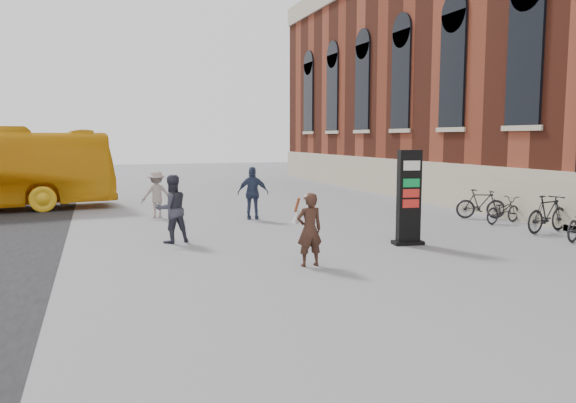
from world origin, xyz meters
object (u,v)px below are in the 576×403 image
object	(u,v)px
pedestrian_a	(172,209)
woman	(309,229)
info_pylon	(409,198)
pedestrian_b	(157,194)
bike_6	(503,210)
bike_5	(548,214)
pedestrian_c	(253,193)
bike_7	(481,204)

from	to	relation	value
pedestrian_a	woman	bearing A→B (deg)	108.97
info_pylon	pedestrian_b	world-z (taller)	info_pylon
bike_6	bike_5	bearing A→B (deg)	165.01
woman	pedestrian_c	distance (m)	7.31
woman	pedestrian_b	world-z (taller)	pedestrian_b
pedestrian_a	pedestrian_b	size ratio (longest dim) A/B	1.11
pedestrian_a	bike_5	world-z (taller)	pedestrian_a
bike_6	bike_7	bearing A→B (deg)	-14.99
info_pylon	bike_6	size ratio (longest dim) A/B	1.50
woman	bike_7	bearing A→B (deg)	-151.57
pedestrian_a	pedestrian_c	distance (m)	4.73
pedestrian_b	bike_6	size ratio (longest dim) A/B	0.99
info_pylon	pedestrian_a	xyz separation A→B (m)	(-5.90, 2.31, -0.33)
pedestrian_a	bike_7	xyz separation A→B (m)	(10.84, 1.08, -0.40)
woman	pedestrian_b	distance (m)	9.14
woman	bike_6	bearing A→B (deg)	-157.72
woman	info_pylon	bearing A→B (deg)	-158.20
woman	bike_6	size ratio (longest dim) A/B	0.98
woman	bike_7	world-z (taller)	woman
pedestrian_b	bike_7	world-z (taller)	pedestrian_b
pedestrian_b	bike_5	world-z (taller)	pedestrian_b
pedestrian_b	pedestrian_a	bearing A→B (deg)	84.15
pedestrian_b	bike_5	xyz separation A→B (m)	(10.73, -7.03, -0.26)
pedestrian_a	pedestrian_b	distance (m)	5.02
woman	pedestrian_b	size ratio (longest dim) A/B	0.98
pedestrian_a	bike_7	distance (m)	10.90
info_pylon	pedestrian_b	xyz separation A→B (m)	(-5.79, 7.33, -0.42)
info_pylon	pedestrian_b	bearing A→B (deg)	136.17
pedestrian_b	bike_6	bearing A→B (deg)	150.06
info_pylon	bike_7	xyz separation A→B (m)	(4.94, 3.39, -0.74)
woman	pedestrian_a	bearing A→B (deg)	-58.60
pedestrian_c	bike_7	size ratio (longest dim) A/B	1.07
info_pylon	pedestrian_a	size ratio (longest dim) A/B	1.36
pedestrian_a	bike_6	size ratio (longest dim) A/B	1.10
pedestrian_a	bike_6	world-z (taller)	pedestrian_a
pedestrian_a	pedestrian_b	bearing A→B (deg)	-105.57
info_pylon	pedestrian_c	bearing A→B (deg)	122.70
woman	pedestrian_b	xyz separation A→B (m)	(-2.40, 8.82, -0.01)
pedestrian_a	pedestrian_c	xyz separation A→B (m)	(3.22, 3.47, -0.00)
pedestrian_a	bike_5	distance (m)	11.03
pedestrian_a	pedestrian_c	world-z (taller)	pedestrian_a
bike_5	bike_7	bearing A→B (deg)	-12.94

